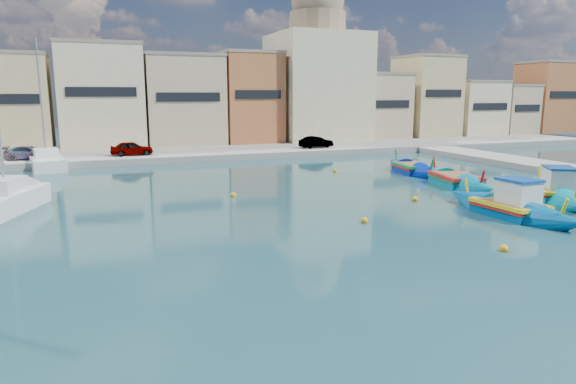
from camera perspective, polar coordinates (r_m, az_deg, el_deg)
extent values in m
plane|color=#163F43|center=(22.70, 21.93, -4.99)|extent=(160.00, 160.00, 0.00)
cube|color=gray|center=(50.49, -3.50, 4.51)|extent=(80.00, 8.00, 0.60)
cube|color=tan|center=(55.41, -28.44, 8.65)|extent=(6.90, 6.32, 8.74)
cube|color=gray|center=(55.52, -28.87, 13.30)|extent=(7.03, 6.44, 0.30)
cube|color=black|center=(52.22, -28.91, 9.03)|extent=(5.52, 0.10, 0.90)
cube|color=beige|center=(54.97, -20.05, 9.89)|extent=(7.88, 6.24, 9.89)
cube|color=gray|center=(55.17, -20.41, 15.18)|extent=(8.04, 6.37, 0.30)
cube|color=black|center=(51.80, -20.00, 10.41)|extent=(6.30, 0.10, 0.90)
cube|color=tan|center=(56.35, -11.64, 9.86)|extent=(7.88, 7.44, 8.99)
cube|color=gray|center=(56.48, -11.82, 14.58)|extent=(8.04, 7.59, 0.30)
cube|color=black|center=(52.63, -10.96, 10.32)|extent=(6.30, 0.10, 0.90)
cube|color=#BA693A|center=(57.39, -4.25, 10.29)|extent=(6.17, 6.13, 9.43)
cube|color=gray|center=(57.54, -4.32, 15.14)|extent=(6.29, 6.26, 0.30)
cube|color=black|center=(54.41, -3.28, 10.76)|extent=(4.93, 0.10, 0.90)
cube|color=tan|center=(60.76, 2.43, 8.75)|extent=(7.31, 7.69, 6.05)
cube|color=gray|center=(60.72, 2.46, 11.75)|extent=(7.46, 7.85, 0.30)
cube|color=black|center=(57.20, 4.01, 8.90)|extent=(5.85, 0.10, 0.90)
cube|color=tan|center=(64.16, 9.14, 9.35)|extent=(7.54, 7.30, 7.41)
cube|color=gray|center=(64.18, 9.25, 12.79)|extent=(7.69, 7.45, 0.30)
cube|color=black|center=(60.98, 10.92, 9.56)|extent=(6.03, 0.10, 0.90)
cube|color=tan|center=(68.32, 15.07, 10.13)|extent=(6.36, 6.97, 9.63)
cube|color=gray|center=(68.46, 15.29, 14.29)|extent=(6.48, 7.11, 0.30)
cube|color=black|center=(65.49, 16.94, 10.44)|extent=(5.09, 0.10, 0.90)
cube|color=beige|center=(72.71, 19.74, 8.72)|extent=(6.63, 6.70, 6.65)
cube|color=gray|center=(72.70, 19.92, 11.45)|extent=(6.76, 6.83, 0.30)
cube|color=black|center=(70.16, 21.58, 8.81)|extent=(5.30, 0.10, 0.90)
cube|color=tan|center=(77.13, 23.02, 8.42)|extent=(5.08, 7.51, 6.20)
cube|color=gray|center=(77.10, 23.20, 10.83)|extent=(5.18, 7.66, 0.30)
cube|color=black|center=(74.43, 25.08, 8.44)|extent=(4.06, 0.10, 0.90)
cube|color=#BA693A|center=(81.52, 27.01, 9.29)|extent=(7.79, 6.00, 9.33)
cube|color=gray|center=(81.62, 27.31, 12.66)|extent=(7.95, 6.12, 0.30)
cube|color=black|center=(79.49, 28.68, 9.47)|extent=(6.23, 0.10, 0.90)
cube|color=beige|center=(61.24, 3.23, 11.54)|extent=(10.00, 10.00, 12.00)
cylinder|color=#9E8466|center=(61.75, 3.30, 18.24)|extent=(6.40, 6.40, 2.40)
sphere|color=#9E8466|center=(62.06, 3.33, 20.24)|extent=(6.00, 6.00, 6.00)
imported|color=#4C1919|center=(46.69, -16.97, 4.66)|extent=(3.62, 1.53, 1.22)
imported|color=#4C1919|center=(51.03, 3.13, 5.56)|extent=(3.59, 1.74, 1.13)
imported|color=#4C1919|center=(46.81, -26.79, 3.91)|extent=(4.05, 2.25, 1.11)
cube|color=#0089A0|center=(32.84, 27.50, -0.35)|extent=(3.60, 4.10, 1.00)
cone|color=#0089A0|center=(35.64, 26.21, 0.64)|extent=(3.44, 3.84, 2.57)
cone|color=#0089A0|center=(30.06, 29.06, -1.34)|extent=(3.44, 3.84, 2.57)
cube|color=yellow|center=(32.77, 27.57, 0.37)|extent=(3.77, 4.30, 0.18)
cube|color=red|center=(32.80, 27.54, 0.06)|extent=(3.72, 4.20, 0.10)
cube|color=olive|center=(32.76, 27.58, 0.51)|extent=(3.17, 3.66, 0.06)
cylinder|color=yellow|center=(35.82, 26.18, 1.75)|extent=(0.37, 0.48, 1.09)
cylinder|color=yellow|center=(29.67, 29.34, -0.23)|extent=(0.37, 0.48, 1.09)
cube|color=white|center=(32.18, 27.92, 1.31)|extent=(2.16, 2.29, 1.10)
cube|color=#0F47A5|center=(32.10, 28.02, 2.38)|extent=(2.29, 2.44, 0.12)
cube|color=#005799|center=(27.38, 23.33, -2.04)|extent=(2.19, 3.31, 1.00)
cone|color=#005799|center=(29.16, 19.51, -0.92)|extent=(2.18, 3.09, 2.51)
cone|color=#005799|center=(25.72, 27.68, -3.07)|extent=(2.18, 3.09, 2.51)
cube|color=yellow|center=(27.29, 23.40, -1.17)|extent=(2.28, 3.49, 0.18)
cube|color=red|center=(27.33, 23.37, -1.54)|extent=(2.30, 3.38, 0.10)
cube|color=olive|center=(27.28, 23.41, -1.01)|extent=(1.88, 3.01, 0.06)
cylinder|color=yellow|center=(29.22, 19.24, 0.43)|extent=(0.17, 0.48, 1.09)
cylinder|color=yellow|center=(25.43, 28.27, -1.77)|extent=(0.17, 0.48, 1.09)
cube|color=white|center=(26.87, 24.23, -0.04)|extent=(1.50, 1.71, 1.10)
cube|color=#0F47A5|center=(26.77, 24.33, 1.25)|extent=(1.59, 1.83, 0.12)
cube|color=#00799F|center=(35.06, 18.09, 1.02)|extent=(2.79, 3.86, 1.06)
cone|color=#00799F|center=(37.61, 16.08, 1.85)|extent=(2.73, 3.60, 2.67)
cone|color=#00799F|center=(32.56, 20.42, 0.23)|extent=(2.73, 3.60, 2.67)
cube|color=red|center=(34.99, 18.13, 1.73)|extent=(2.91, 4.06, 0.19)
cube|color=#197F33|center=(35.02, 18.11, 1.43)|extent=(2.90, 3.94, 0.11)
cube|color=olive|center=(34.98, 18.14, 1.87)|extent=(2.41, 3.48, 0.06)
cylinder|color=red|center=(37.77, 15.95, 2.95)|extent=(0.25, 0.52, 1.16)
cylinder|color=red|center=(32.20, 20.75, 1.35)|extent=(0.25, 0.52, 1.16)
cube|color=#0025AD|center=(39.76, 13.64, 2.35)|extent=(2.37, 3.27, 1.01)
cone|color=#0025AD|center=(41.98, 12.06, 2.93)|extent=(2.35, 3.09, 2.49)
cone|color=#0025AD|center=(37.57, 15.42, 1.85)|extent=(2.35, 3.09, 2.49)
cube|color=#187C33|center=(39.71, 13.67, 2.95)|extent=(2.48, 3.45, 0.18)
cube|color=red|center=(39.73, 13.66, 2.69)|extent=(2.48, 3.34, 0.10)
cube|color=olive|center=(39.69, 13.68, 3.07)|extent=(2.04, 2.96, 0.06)
cylinder|color=#187C33|center=(42.12, 11.94, 3.86)|extent=(0.20, 0.49, 1.10)
cylinder|color=#187C33|center=(37.26, 15.66, 2.79)|extent=(0.20, 0.49, 1.10)
cube|color=white|center=(44.88, -25.18, 2.74)|extent=(3.18, 6.01, 1.25)
cone|color=white|center=(48.52, -25.58, 3.25)|extent=(2.79, 3.59, 2.31)
cube|color=white|center=(44.77, -25.28, 3.96)|extent=(2.03, 2.29, 0.67)
cylinder|color=#999EA3|center=(44.95, -25.74, 9.05)|extent=(0.15, 0.15, 9.61)
cube|color=white|center=(29.70, -29.17, -1.27)|extent=(4.29, 6.19, 1.32)
cone|color=white|center=(32.90, -26.17, 0.06)|extent=(3.43, 3.91, 2.44)
cube|color=white|center=(29.53, -29.36, 0.66)|extent=(2.43, 2.55, 0.71)
sphere|color=orange|center=(24.14, 8.48, -3.19)|extent=(0.36, 0.36, 0.36)
sphere|color=orange|center=(29.50, 13.96, -0.82)|extent=(0.36, 0.36, 0.36)
sphere|color=orange|center=(39.34, 5.24, 2.34)|extent=(0.36, 0.36, 0.36)
sphere|color=orange|center=(29.96, -6.10, -0.37)|extent=(0.36, 0.36, 0.36)
sphere|color=orange|center=(21.30, 22.86, -5.86)|extent=(0.36, 0.36, 0.36)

